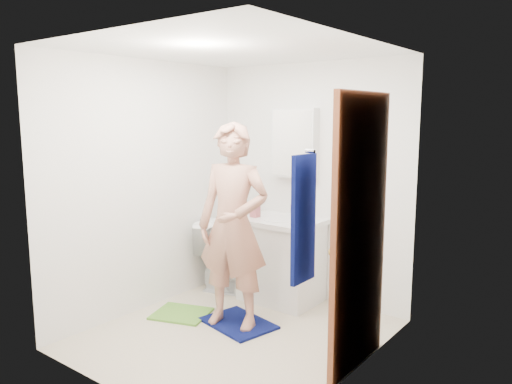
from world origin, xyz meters
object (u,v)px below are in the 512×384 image
toilet (233,257)px  toothbrush_cup (306,215)px  medicine_cabinet (295,143)px  soap_dispenser (255,208)px  vanity_cabinet (281,262)px  man (233,226)px  towel (303,219)px

toilet → toothbrush_cup: toothbrush_cup is taller
medicine_cabinet → soap_dispenser: size_ratio=3.83×
medicine_cabinet → toilet: 1.38m
vanity_cabinet → toilet: bearing=-168.2°
medicine_cabinet → toilet: size_ratio=0.92×
medicine_cabinet → vanity_cabinet: bearing=-90.0°
vanity_cabinet → medicine_cabinet: medicine_cabinet is taller
vanity_cabinet → soap_dispenser: bearing=-161.9°
medicine_cabinet → toothbrush_cup: size_ratio=5.60×
toothbrush_cup → man: size_ratio=0.07×
toilet → man: (0.58, -0.67, 0.54)m
medicine_cabinet → soap_dispenser: (-0.27, -0.31, -0.66)m
soap_dispenser → medicine_cabinet: bearing=49.3°
towel → toothbrush_cup: 1.89m
medicine_cabinet → man: size_ratio=0.39×
man → towel: bearing=-45.2°
medicine_cabinet → towel: (1.18, -1.71, -0.35)m
vanity_cabinet → soap_dispenser: 0.61m
toilet → man: 1.04m
toilet → soap_dispenser: soap_dispenser is taller
medicine_cabinet → towel: 2.11m
toilet → man: size_ratio=0.42×
toothbrush_cup → vanity_cabinet: bearing=-154.1°
toilet → soap_dispenser: bearing=-103.1°
towel → soap_dispenser: (-1.45, 1.40, -0.31)m
vanity_cabinet → toothbrush_cup: (0.22, 0.10, 0.50)m
toothbrush_cup → man: bearing=-101.8°
soap_dispenser → man: 0.76m
medicine_cabinet → man: medicine_cabinet is taller
vanity_cabinet → toilet: 0.56m
towel → man: (-1.15, 0.69, -0.33)m
soap_dispenser → vanity_cabinet: bearing=18.1°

